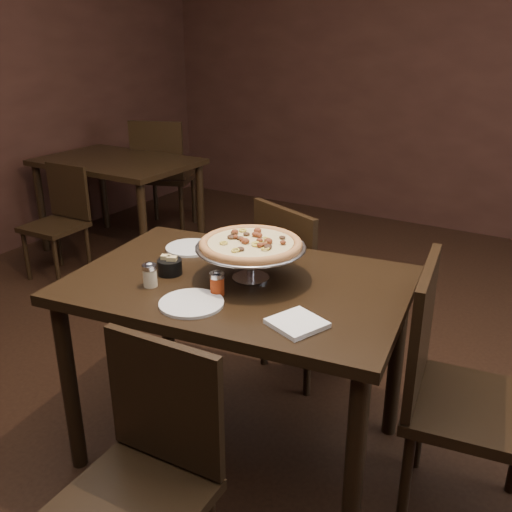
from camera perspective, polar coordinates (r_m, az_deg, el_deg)
The scene contains 16 objects.
room at distance 2.02m, azimuth 1.30°, elevation 12.75°, with size 6.04×7.04×2.84m.
dining_table at distance 2.27m, azimuth -1.74°, elevation -4.84°, with size 1.40×1.03×0.81m.
background_table at distance 4.72m, azimuth -13.66°, elevation 8.17°, with size 1.22×0.81×0.76m.
pizza_stand at distance 2.18m, azimuth -0.54°, elevation 1.17°, with size 0.43×0.43×0.18m.
parmesan_shaker at distance 2.19m, azimuth -10.57°, elevation -1.86°, with size 0.06×0.06×0.10m.
pepper_flake_shaker at distance 2.09m, azimuth -3.90°, elevation -2.73°, with size 0.06×0.06×0.10m.
packet_caddy at distance 2.29m, azimuth -8.63°, elevation -1.01°, with size 0.10×0.10×0.08m.
napkin_stack at distance 1.89m, azimuth 4.12°, elevation -6.72°, with size 0.16×0.16×0.02m, color white.
plate_left at distance 2.55m, azimuth -6.57°, elevation 0.83°, with size 0.22×0.22×0.01m, color white.
plate_near at distance 2.04m, azimuth -6.47°, elevation -4.72°, with size 0.23×0.23×0.01m, color white.
serving_spatula at distance 2.09m, azimuth 2.51°, elevation 0.14°, with size 0.14×0.14×0.02m.
chair_far at distance 2.90m, azimuth 4.59°, elevation -2.90°, with size 0.57×0.57×0.94m.
chair_near at distance 1.86m, azimuth -11.07°, elevation -20.58°, with size 0.43×0.43×0.88m.
chair_side at distance 2.19m, azimuth 19.12°, elevation -12.29°, with size 0.52×0.52×0.98m.
bg_chair_far at distance 5.17m, azimuth -9.27°, elevation 8.36°, with size 0.60×0.60×1.00m.
bg_chair_near at distance 4.40m, azimuth -19.02°, elevation 3.70°, with size 0.39×0.39×0.81m.
Camera 1 is at (1.06, -1.70, 1.72)m, focal length 40.00 mm.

